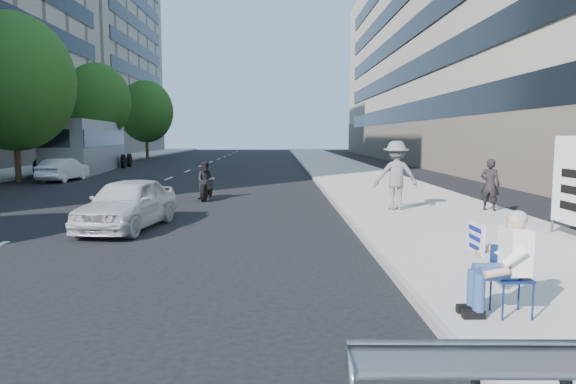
{
  "coord_description": "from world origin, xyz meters",
  "views": [
    {
      "loc": [
        -0.46,
        -8.34,
        2.35
      ],
      "look_at": [
        -0.27,
        1.15,
        1.31
      ],
      "focal_mm": 32.0,
      "sensor_mm": 36.0,
      "label": 1
    }
  ],
  "objects_px": {
    "seated_protester": "(503,257)",
    "jogger": "(396,175)",
    "white_sedan_near": "(127,203)",
    "pedestrian_woman": "(490,185)",
    "motorcycle": "(206,182)",
    "bus": "(88,147)",
    "white_sedan_mid": "(63,170)"
  },
  "relations": [
    {
      "from": "seated_protester",
      "to": "jogger",
      "type": "distance_m",
      "value": 9.13
    },
    {
      "from": "jogger",
      "to": "white_sedan_near",
      "type": "bearing_deg",
      "value": 16.51
    },
    {
      "from": "pedestrian_woman",
      "to": "motorcycle",
      "type": "relative_size",
      "value": 0.75
    },
    {
      "from": "seated_protester",
      "to": "bus",
      "type": "height_order",
      "value": "bus"
    },
    {
      "from": "white_sedan_mid",
      "to": "motorcycle",
      "type": "bearing_deg",
      "value": 140.5
    },
    {
      "from": "white_sedan_near",
      "to": "bus",
      "type": "bearing_deg",
      "value": 120.3
    },
    {
      "from": "seated_protester",
      "to": "pedestrian_woman",
      "type": "bearing_deg",
      "value": 68.34
    },
    {
      "from": "jogger",
      "to": "bus",
      "type": "bearing_deg",
      "value": -50.27
    },
    {
      "from": "pedestrian_woman",
      "to": "motorcycle",
      "type": "distance_m",
      "value": 9.76
    },
    {
      "from": "white_sedan_mid",
      "to": "seated_protester",
      "type": "bearing_deg",
      "value": 127.43
    },
    {
      "from": "seated_protester",
      "to": "bus",
      "type": "relative_size",
      "value": 0.11
    },
    {
      "from": "white_sedan_near",
      "to": "white_sedan_mid",
      "type": "height_order",
      "value": "white_sedan_near"
    },
    {
      "from": "jogger",
      "to": "pedestrian_woman",
      "type": "xyz_separation_m",
      "value": [
        2.74,
        -0.25,
        -0.26
      ]
    },
    {
      "from": "pedestrian_woman",
      "to": "seated_protester",
      "type": "bearing_deg",
      "value": 105.61
    },
    {
      "from": "white_sedan_near",
      "to": "bus",
      "type": "relative_size",
      "value": 0.31
    },
    {
      "from": "jogger",
      "to": "bus",
      "type": "xyz_separation_m",
      "value": [
        -16.06,
        19.03,
        0.46
      ]
    },
    {
      "from": "white_sedan_mid",
      "to": "jogger",
      "type": "bearing_deg",
      "value": 145.07
    },
    {
      "from": "seated_protester",
      "to": "bus",
      "type": "bearing_deg",
      "value": 118.53
    },
    {
      "from": "motorcycle",
      "to": "bus",
      "type": "height_order",
      "value": "bus"
    },
    {
      "from": "seated_protester",
      "to": "bus",
      "type": "distance_m",
      "value": 32.02
    },
    {
      "from": "white_sedan_near",
      "to": "white_sedan_mid",
      "type": "distance_m",
      "value": 15.78
    },
    {
      "from": "pedestrian_woman",
      "to": "white_sedan_near",
      "type": "distance_m",
      "value": 10.27
    },
    {
      "from": "white_sedan_near",
      "to": "motorcycle",
      "type": "height_order",
      "value": "motorcycle"
    },
    {
      "from": "seated_protester",
      "to": "white_sedan_mid",
      "type": "distance_m",
      "value": 25.04
    },
    {
      "from": "pedestrian_woman",
      "to": "white_sedan_mid",
      "type": "bearing_deg",
      "value": 2.83
    },
    {
      "from": "jogger",
      "to": "pedestrian_woman",
      "type": "bearing_deg",
      "value": 174.37
    },
    {
      "from": "seated_protester",
      "to": "jogger",
      "type": "bearing_deg",
      "value": 85.17
    },
    {
      "from": "jogger",
      "to": "motorcycle",
      "type": "distance_m",
      "value": 7.23
    },
    {
      "from": "motorcycle",
      "to": "bus",
      "type": "distance_m",
      "value": 18.25
    },
    {
      "from": "white_sedan_near",
      "to": "motorcycle",
      "type": "distance_m",
      "value": 6.07
    },
    {
      "from": "bus",
      "to": "white_sedan_mid",
      "type": "bearing_deg",
      "value": -85.63
    },
    {
      "from": "seated_protester",
      "to": "white_sedan_near",
      "type": "relative_size",
      "value": 0.34
    }
  ]
}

